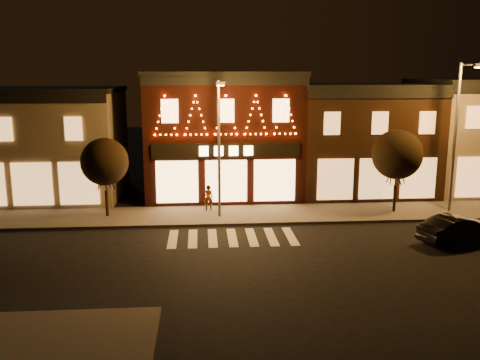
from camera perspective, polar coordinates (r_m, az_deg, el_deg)
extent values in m
plane|color=black|center=(22.51, -0.24, -9.58)|extent=(120.00, 120.00, 0.00)
cube|color=#47423D|center=(30.24, 2.46, -3.83)|extent=(44.00, 4.00, 0.15)
cube|color=#796E56|center=(37.06, -22.45, 3.58)|extent=(12.00, 8.00, 7.00)
cube|color=black|center=(36.77, -22.89, 9.22)|extent=(12.20, 8.20, 0.30)
cube|color=black|center=(32.97, -25.04, 8.16)|extent=(12.00, 0.25, 0.50)
cube|color=black|center=(35.20, -1.90, 4.90)|extent=(10.00, 8.00, 8.00)
cube|color=black|center=(34.95, -1.94, 11.67)|extent=(10.20, 8.20, 0.30)
cube|color=black|center=(30.91, -1.61, 10.93)|extent=(10.00, 0.25, 0.50)
cube|color=black|center=(31.19, -1.56, 3.28)|extent=(9.00, 0.15, 0.90)
cube|color=#FFD87F|center=(31.10, -1.55, 3.25)|extent=(3.40, 0.08, 0.60)
cube|color=#382013|center=(36.90, 13.06, 4.30)|extent=(9.00, 8.00, 7.20)
cube|color=black|center=(36.62, 13.33, 10.12)|extent=(9.20, 8.20, 0.30)
cube|color=black|center=(32.80, 15.44, 9.16)|extent=(9.00, 0.25, 0.50)
cylinder|color=#59595E|center=(28.80, -2.34, 3.35)|extent=(0.15, 0.15, 7.68)
cylinder|color=#59595E|center=(27.73, -2.29, 10.80)|extent=(0.15, 1.54, 0.10)
cube|color=#59595E|center=(26.97, -2.17, 10.67)|extent=(0.49, 0.28, 0.17)
cube|color=orange|center=(26.97, -2.17, 10.45)|extent=(0.37, 0.20, 0.05)
cylinder|color=#59595E|center=(32.40, 22.74, 4.24)|extent=(0.17, 0.17, 8.63)
cylinder|color=#59595E|center=(31.46, 24.18, 11.63)|extent=(0.23, 1.73, 0.11)
cube|color=#59595E|center=(30.73, 25.04, 11.48)|extent=(0.56, 0.34, 0.19)
cube|color=orange|center=(30.73, 25.02, 11.26)|extent=(0.42, 0.24, 0.05)
cylinder|color=black|center=(30.46, -14.56, -2.51)|extent=(0.17, 0.17, 1.47)
sphere|color=black|center=(29.97, -14.79, 1.97)|extent=(2.69, 2.69, 2.69)
cylinder|color=black|center=(31.77, 16.77, -1.94)|extent=(0.17, 0.17, 1.59)
sphere|color=black|center=(31.28, 17.05, 2.73)|extent=(2.92, 2.92, 2.92)
imported|color=black|center=(27.53, 23.09, -5.04)|extent=(4.39, 2.62, 1.37)
imported|color=gray|center=(30.65, -3.54, -1.98)|extent=(0.59, 0.41, 1.56)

